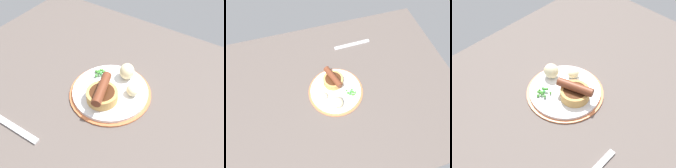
% 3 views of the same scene
% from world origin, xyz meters
% --- Properties ---
extents(dining_table, '(1.10, 0.80, 0.03)m').
position_xyz_m(dining_table, '(0.00, 0.00, 0.01)').
color(dining_table, '#564C47').
rests_on(dining_table, ground).
extents(dinner_plate, '(0.23, 0.23, 0.01)m').
position_xyz_m(dinner_plate, '(0.01, -0.01, 0.04)').
color(dinner_plate, '#CC6B3D').
rests_on(dinner_plate, dining_table).
extents(sausage_pudding, '(0.09, 0.11, 0.05)m').
position_xyz_m(sausage_pudding, '(0.01, 0.03, 0.07)').
color(sausage_pudding, tan).
rests_on(sausage_pudding, dinner_plate).
extents(pea_pile, '(0.04, 0.04, 0.02)m').
position_xyz_m(pea_pile, '(0.07, -0.04, 0.05)').
color(pea_pile, '#398229').
rests_on(pea_pile, dinner_plate).
extents(potato_chunk_0, '(0.05, 0.04, 0.03)m').
position_xyz_m(potato_chunk_0, '(-0.05, -0.03, 0.06)').
color(potato_chunk_0, beige).
rests_on(potato_chunk_0, dinner_plate).
extents(potato_chunk_2, '(0.06, 0.06, 0.05)m').
position_xyz_m(potato_chunk_2, '(0.00, -0.08, 0.07)').
color(potato_chunk_2, beige).
rests_on(potato_chunk_2, dinner_plate).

